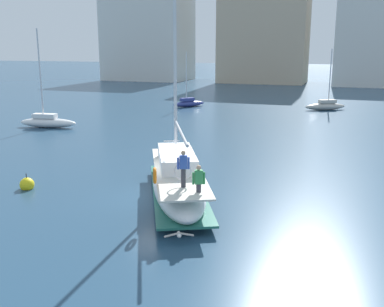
# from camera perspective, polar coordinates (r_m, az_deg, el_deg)

# --- Properties ---
(ground_plane) EXTENTS (400.00, 400.00, 0.00)m
(ground_plane) POSITION_cam_1_polar(r_m,az_deg,el_deg) (22.05, -4.37, -5.55)
(ground_plane) COLOR navy
(main_sailboat) EXTENTS (6.39, 9.67, 13.10)m
(main_sailboat) POSITION_cam_1_polar(r_m,az_deg,el_deg) (21.58, -1.83, -3.41)
(main_sailboat) COLOR white
(main_sailboat) RESTS_ON ground
(moored_sloop_near) EXTENTS (3.60, 4.08, 6.72)m
(moored_sloop_near) POSITION_cam_1_polar(r_m,az_deg,el_deg) (56.02, -0.45, 6.52)
(moored_sloop_near) COLOR navy
(moored_sloop_near) RESTS_ON ground
(moored_catamaran) EXTENTS (4.91, 3.65, 7.08)m
(moored_catamaran) POSITION_cam_1_polar(r_m,az_deg,el_deg) (55.28, 16.72, 5.91)
(moored_catamaran) COLOR #B7B2A8
(moored_catamaran) RESTS_ON ground
(moored_cutter_left) EXTENTS (5.55, 2.21, 8.85)m
(moored_cutter_left) POSITION_cam_1_polar(r_m,az_deg,el_deg) (43.20, -18.01, 3.97)
(moored_cutter_left) COLOR white
(moored_cutter_left) RESTS_ON ground
(seagull) EXTENTS (1.05, 0.63, 0.17)m
(seagull) POSITION_cam_1_polar(r_m,az_deg,el_deg) (16.84, -1.68, -10.36)
(seagull) COLOR silver
(seagull) RESTS_ON ground
(mooring_buoy) EXTENTS (0.74, 0.74, 0.97)m
(mooring_buoy) POSITION_cam_1_polar(r_m,az_deg,el_deg) (24.71, -20.37, -3.75)
(mooring_buoy) COLOR yellow
(mooring_buoy) RESTS_ON ground
(waterfront_buildings) EXTENTS (88.50, 13.97, 27.20)m
(waterfront_buildings) POSITION_cam_1_polar(r_m,az_deg,el_deg) (95.85, 16.13, 15.23)
(waterfront_buildings) COLOR silver
(waterfront_buildings) RESTS_ON ground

